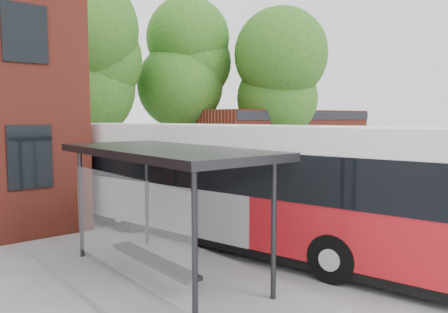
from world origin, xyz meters
TOP-DOWN VIEW (x-y plane):
  - ground at (0.00, 0.00)m, footprint 100.00×100.00m
  - shop_row at (15.00, 14.00)m, footprint 14.00×6.20m
  - bus_shelter at (-4.50, -1.00)m, footprint 3.60×7.00m
  - bike_rail at (9.28, 10.00)m, footprint 5.20×0.10m
  - tree_1 at (1.00, 17.00)m, footprint 7.92×7.92m
  - tree_2 at (8.00, 16.00)m, footprint 7.92×7.92m
  - tree_3 at (13.00, 12.00)m, footprint 7.04×7.04m
  - city_bus at (-1.47, 0.50)m, footprint 5.49×13.23m
  - bicycle_1 at (8.29, 9.05)m, footprint 1.87×0.92m
  - bicycle_2 at (8.80, 9.64)m, footprint 1.89×0.79m
  - bicycle_4 at (9.55, 9.40)m, footprint 1.62×0.81m
  - bicycle_5 at (9.98, 10.13)m, footprint 1.80×0.65m
  - bicycle_6 at (11.32, 10.96)m, footprint 1.82×0.85m
  - bicycle_7 at (11.15, 10.25)m, footprint 1.83×0.74m

SIDE VIEW (x-z plane):
  - ground at x=0.00m, z-range 0.00..0.00m
  - bike_rail at x=9.28m, z-range 0.00..0.38m
  - bicycle_4 at x=9.55m, z-range 0.00..0.81m
  - bicycle_6 at x=11.32m, z-range 0.00..0.92m
  - bicycle_2 at x=8.80m, z-range 0.00..0.97m
  - bicycle_5 at x=9.98m, z-range 0.00..1.06m
  - bicycle_7 at x=11.15m, z-range 0.00..1.07m
  - bicycle_1 at x=8.29m, z-range 0.00..1.08m
  - bus_shelter at x=-4.50m, z-range 0.00..2.90m
  - city_bus at x=-1.47m, z-range 0.00..3.29m
  - shop_row at x=15.00m, z-range 0.00..4.00m
  - tree_3 at x=13.00m, z-range 0.00..9.28m
  - tree_1 at x=1.00m, z-range 0.00..10.40m
  - tree_2 at x=8.00m, z-range 0.00..11.00m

